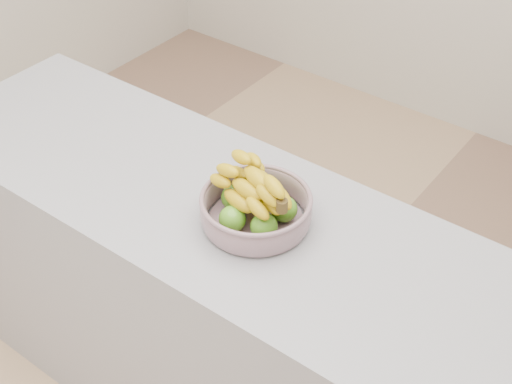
% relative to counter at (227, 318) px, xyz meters
% --- Properties ---
extents(counter, '(2.00, 0.60, 0.90)m').
position_rel_counter_xyz_m(counter, '(0.00, 0.00, 0.00)').
color(counter, gray).
rests_on(counter, ground).
extents(fruit_bowl, '(0.29, 0.29, 0.17)m').
position_rel_counter_xyz_m(fruit_bowl, '(0.11, 0.00, 0.50)').
color(fruit_bowl, '#8D9DA9').
rests_on(fruit_bowl, counter).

